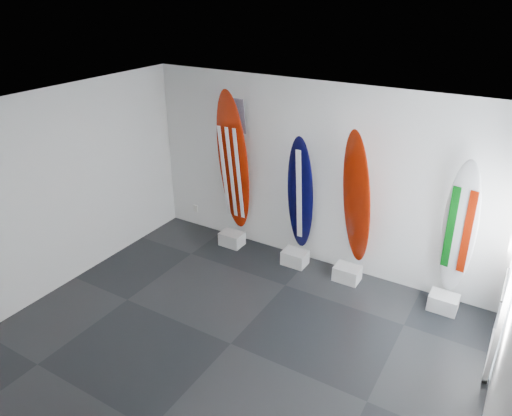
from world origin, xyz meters
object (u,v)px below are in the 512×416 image
Objects in this scene: surfboard_usa at (233,164)px; surfboard_swiss at (356,200)px; surfboard_italy at (459,229)px; surfboard_navy at (300,195)px.

surfboard_usa is 2.19m from surfboard_swiss.
surfboard_swiss reaches higher than surfboard_italy.
surfboard_usa is at bearing -179.18° from surfboard_navy.
surfboard_usa reaches higher than surfboard_navy.
surfboard_navy is 2.38m from surfboard_italy.
surfboard_usa is 1.26× the size of surfboard_italy.
surfboard_italy is (3.65, 0.00, -0.26)m from surfboard_usa.
surfboard_navy is at bearing -170.05° from surfboard_italy.
surfboard_navy is 0.93m from surfboard_swiss.
surfboard_usa is 3.66m from surfboard_italy.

